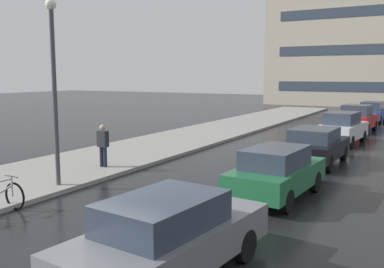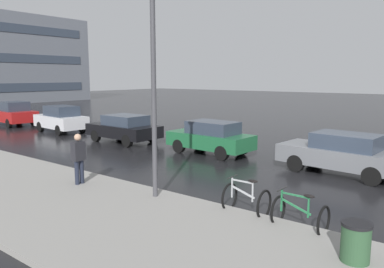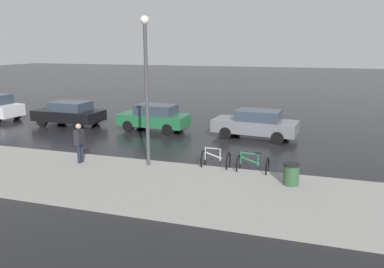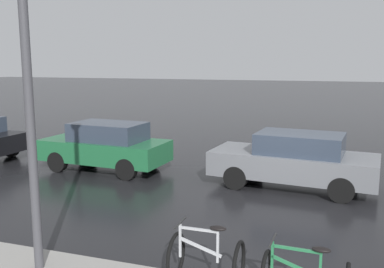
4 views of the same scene
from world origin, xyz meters
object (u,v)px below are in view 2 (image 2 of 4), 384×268
Objects in this scene: pedestrian at (79,158)px; trash_bin at (355,245)px; bicycle_second at (246,199)px; car_grey at (342,153)px; bicycle_nearest at (300,214)px; car_red at (14,114)px; streetlamp at (154,77)px; car_green at (211,137)px; car_white at (61,119)px; car_black at (124,128)px.

trash_bin is (-0.01, -8.33, -0.55)m from pedestrian.
car_grey is at bearing -7.68° from bicycle_second.
trash_bin is at bearing -125.26° from bicycle_nearest.
car_red is 4.45× the size of trash_bin.
car_grey is 7.65m from streetlamp.
bicycle_nearest is at bearing 54.74° from trash_bin.
car_green is at bearing -88.93° from car_red.
car_white reaches higher than car_grey.
streetlamp reaches higher than bicycle_nearest.
pedestrian reaches higher than bicycle_second.
pedestrian is (-1.16, 5.39, 0.58)m from bicycle_second.
car_white is at bearing 70.91° from trash_bin.
car_black is 10.43m from streetlamp.
car_grey is at bearing -89.19° from car_black.
bicycle_second is 11.94m from car_black.
car_white is 12.93m from pedestrian.
car_grey is at bearing 6.99° from bicycle_nearest.
bicycle_second is at bearing -76.84° from streetlamp.
car_green is 0.97× the size of car_black.
bicycle_nearest is 6.97m from pedestrian.
streetlamp reaches higher than car_green.
streetlamp reaches higher than car_black.
pedestrian reaches higher than trash_bin.
car_white is (0.02, 5.86, 0.08)m from car_black.
car_red is (-0.25, 22.88, 0.07)m from car_grey.
car_green is 2.32× the size of pedestrian.
streetlamp is at bearing 103.16° from bicycle_second.
car_green is at bearing -87.67° from car_black.
car_white is (5.54, 16.44, 0.43)m from bicycle_second.
streetlamp is (-6.13, -7.97, 2.75)m from car_black.
bicycle_nearest is at bearing -115.13° from car_black.
bicycle_second is 0.18× the size of streetlamp.
car_green is 4.60× the size of trash_bin.
pedestrian is (-1.02, 6.86, 0.60)m from bicycle_nearest.
streetlamp is (-6.15, -13.83, 2.67)m from car_white.
car_red is 25.91m from trash_bin.
pedestrian is (-6.91, 0.33, 0.21)m from car_green.
pedestrian is 0.30× the size of streetlamp.
bicycle_nearest is 0.68× the size of pedestrian.
car_black is at bearing 52.43° from streetlamp.
streetlamp is at bearing -78.81° from pedestrian.
car_red is 17.98m from pedestrian.
car_grey is 11.35m from car_black.
trash_bin is (-0.56, -5.55, -3.07)m from streetlamp.
car_white is at bearing 66.03° from streetlamp.
trash_bin is (-6.69, -13.53, -0.32)m from car_black.
streetlamp reaches higher than bicycle_second.
car_green is at bearing 21.00° from streetlamp.
streetlamp is 6.37m from trash_bin.
bicycle_nearest is 1.34× the size of trash_bin.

